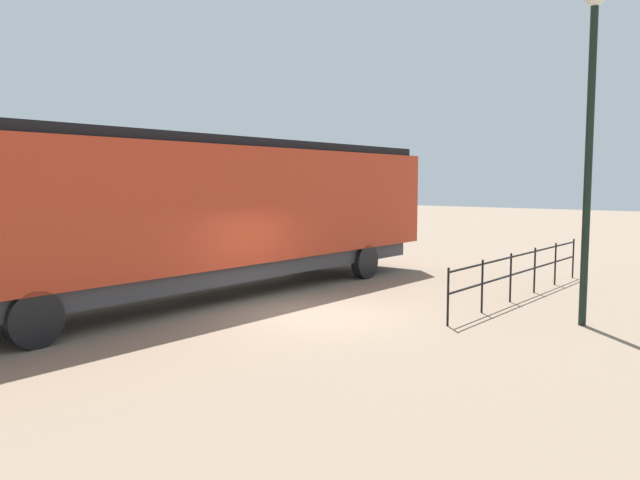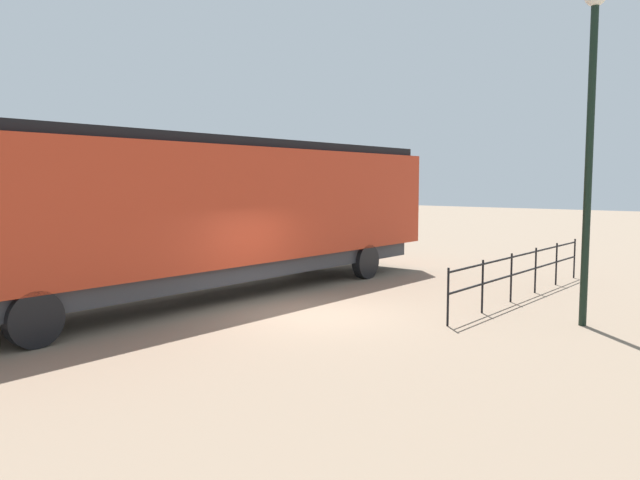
% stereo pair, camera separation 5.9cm
% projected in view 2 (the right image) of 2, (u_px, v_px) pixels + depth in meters
% --- Properties ---
extents(ground_plane, '(120.00, 120.00, 0.00)m').
position_uv_depth(ground_plane, '(309.00, 315.00, 14.60)').
color(ground_plane, '#84705B').
extents(locomotive, '(3.11, 16.93, 4.25)m').
position_uv_depth(locomotive, '(221.00, 209.00, 16.94)').
color(locomotive, red).
rests_on(locomotive, ground_plane).
extents(lamp_post, '(0.45, 0.45, 7.18)m').
position_uv_depth(lamp_post, '(591.00, 110.00, 13.08)').
color(lamp_post, black).
rests_on(lamp_post, ground_plane).
extents(platform_fence, '(0.05, 8.70, 1.28)m').
position_uv_depth(platform_fence, '(524.00, 267.00, 16.71)').
color(platform_fence, black).
rests_on(platform_fence, ground_plane).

